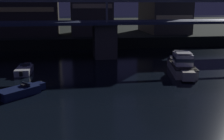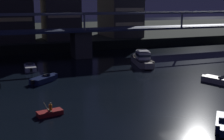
% 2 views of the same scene
% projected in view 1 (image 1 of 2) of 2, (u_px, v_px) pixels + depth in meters
% --- Properties ---
extents(far_riverbank, '(240.00, 80.00, 2.20)m').
position_uv_depth(far_riverbank, '(86.00, 27.00, 91.71)').
color(far_riverbank, black).
rests_on(far_riverbank, ground).
extents(river_bridge, '(98.04, 6.40, 9.38)m').
position_uv_depth(river_bridge, '(105.00, 30.00, 44.80)').
color(river_bridge, '#4C4944').
rests_on(river_bridge, ground).
extents(cabin_cruiser_near_left, '(4.41, 9.37, 2.79)m').
position_uv_depth(cabin_cruiser_near_left, '(182.00, 65.00, 35.24)').
color(cabin_cruiser_near_left, beige).
rests_on(cabin_cruiser_near_left, ground).
extents(speedboat_near_center, '(1.90, 5.21, 1.16)m').
position_uv_depth(speedboat_near_center, '(24.00, 70.00, 35.25)').
color(speedboat_near_center, silver).
rests_on(speedboat_near_center, ground).
extents(speedboat_mid_center, '(4.54, 4.22, 1.16)m').
position_uv_depth(speedboat_mid_center, '(21.00, 91.00, 26.62)').
color(speedboat_mid_center, '#19234C').
rests_on(speedboat_mid_center, ground).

